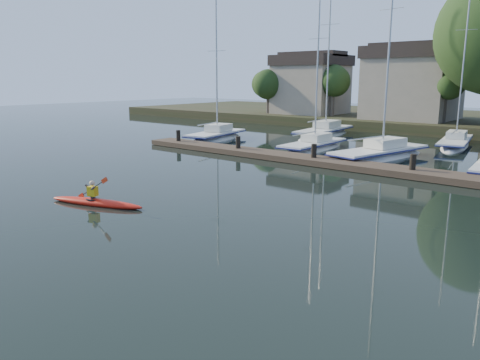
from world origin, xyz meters
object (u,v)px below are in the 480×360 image
Objects in this scene: sailboat_2 at (379,161)px; sailboat_0 at (216,142)px; sailboat_6 at (455,148)px; dock at (359,166)px; sailboat_1 at (313,152)px; kayak at (96,201)px; sailboat_5 at (324,138)px.

sailboat_0 is at bearing -168.58° from sailboat_2.
dock is at bearing -105.80° from sailboat_6.
sailboat_6 reaches higher than sailboat_1.
sailboat_1 is (-5.93, 4.81, -0.39)m from dock.
sailboat_2 is (14.56, -0.14, 0.01)m from sailboat_0.
sailboat_1 is (-1.06, 18.78, -0.35)m from kayak.
kayak is 18.81m from sailboat_1.
sailboat_5 is at bearing 113.03° from sailboat_1.
sailboat_6 is at bearing 88.89° from sailboat_2.
sailboat_6 is (2.11, 9.05, 0.03)m from sailboat_2.
dock is at bearing -58.82° from sailboat_5.
kayak is 0.32× the size of sailboat_1.
sailboat_6 is (6.29, 27.38, -0.34)m from kayak.
kayak is 0.30× the size of sailboat_6.
sailboat_2 is at bearing -6.53° from sailboat_1.
sailboat_2 reaches higher than kayak.
sailboat_0 is at bearing -161.67° from sailboat_6.
sailboat_2 is at bearing -112.89° from sailboat_6.
dock is 15.98m from sailboat_5.
sailboat_5 is at bearing 173.57° from sailboat_6.
sailboat_6 reaches higher than kayak.
sailboat_5 is at bearing 148.67° from sailboat_2.
sailboat_6 is at bearing 47.80° from sailboat_1.
sailboat_2 is (4.19, 18.34, -0.37)m from kayak.
sailboat_2 is (5.24, -0.44, -0.02)m from sailboat_1.
sailboat_6 is at bearing -2.40° from sailboat_5.
sailboat_2 is 9.29m from sailboat_6.
sailboat_6 is (7.35, 8.60, 0.01)m from sailboat_1.
sailboat_2 is 12.25m from sailboat_5.
sailboat_5 is at bearing 81.28° from kayak.
kayak is 0.28× the size of sailboat_2.
kayak is 0.13× the size of dock.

